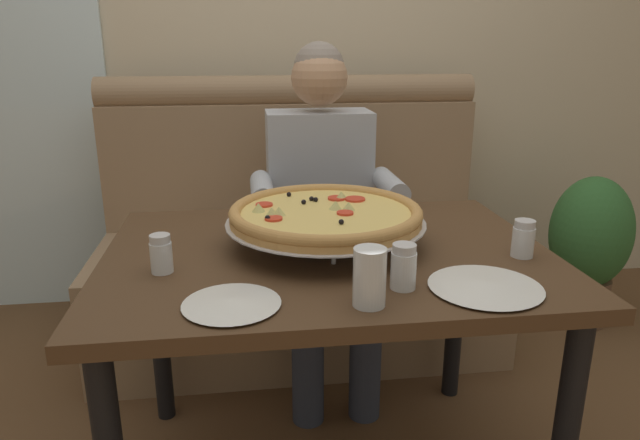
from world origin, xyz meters
TOP-DOWN VIEW (x-y plane):
  - back_wall_with_window at (0.00, 1.48)m, footprint 6.00×0.12m
  - booth_bench at (0.00, 0.91)m, footprint 1.67×0.78m
  - dining_table at (0.00, 0.00)m, footprint 1.19×0.87m
  - diner_main at (0.07, 0.64)m, footprint 0.54×0.64m
  - pizza at (0.00, 0.05)m, footprint 0.55×0.55m
  - shaker_parmesan at (0.50, -0.11)m, footprint 0.06×0.06m
  - shaker_pepper_flakes at (0.13, -0.27)m, footprint 0.06×0.06m
  - shaker_oregano at (-0.42, -0.10)m, footprint 0.05×0.05m
  - plate_near_left at (-0.25, -0.31)m, footprint 0.21×0.21m
  - plate_near_right at (0.32, -0.30)m, footprint 0.26×0.26m
  - drinking_glass at (0.04, -0.34)m, footprint 0.07×0.07m
  - patio_chair at (-1.25, 1.93)m, footprint 0.43×0.42m
  - potted_plant at (1.34, 0.85)m, footprint 0.36×0.36m

SIDE VIEW (x-z plane):
  - potted_plant at x=1.34m, z-range 0.04..0.74m
  - booth_bench at x=0.00m, z-range -0.17..0.96m
  - patio_chair at x=-1.25m, z-range 0.09..0.95m
  - dining_table at x=0.00m, z-range 0.28..1.01m
  - diner_main at x=0.07m, z-range 0.07..1.35m
  - plate_near_left at x=-0.25m, z-range 0.74..0.75m
  - plate_near_right at x=0.32m, z-range 0.74..0.75m
  - shaker_oregano at x=-0.42m, z-range 0.73..0.82m
  - shaker_parmesan at x=0.50m, z-range 0.73..0.83m
  - shaker_pepper_flakes at x=0.13m, z-range 0.73..0.83m
  - drinking_glass at x=0.04m, z-range 0.73..0.86m
  - pizza at x=0.00m, z-range 0.76..0.88m
  - back_wall_with_window at x=0.00m, z-range 0.00..2.80m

